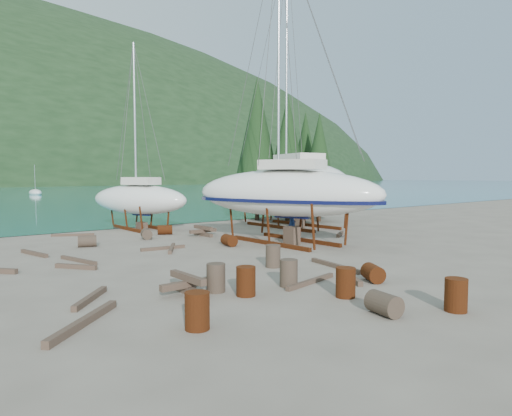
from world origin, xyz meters
TOP-DOWN VIEW (x-y plane):
  - ground at (0.00, 0.00)m, footprint 600.00×600.00m
  - far_house_right at (30.00, 190.00)m, footprint 6.60×5.60m
  - cypress_near_right at (12.50, 12.00)m, footprint 3.60×3.60m
  - cypress_mid_right at (14.00, 10.00)m, footprint 3.06×3.06m
  - cypress_back_left at (11.00, 14.00)m, footprint 4.14×4.14m
  - cypress_far_right at (15.50, 13.00)m, footprint 3.24×3.24m
  - moored_boat_mid at (10.00, 80.00)m, footprint 2.00×5.00m
  - large_sailboat_near at (3.96, 3.07)m, footprint 6.71×11.05m
  - large_sailboat_far at (9.52, 8.35)m, footprint 6.28×12.71m
  - small_sailboat_shore at (0.73, 13.98)m, footprint 5.28×8.08m
  - worker at (4.76, 3.40)m, footprint 0.72×0.83m
  - drum_1 at (-2.66, -7.78)m, footprint 0.76×0.99m
  - drum_3 at (-2.07, -6.04)m, footprint 0.58×0.58m
  - drum_4 at (0.70, 10.32)m, footprint 1.05×0.91m
  - drum_5 at (-2.47, -4.02)m, footprint 0.58×0.58m
  - drum_6 at (1.06, 4.13)m, footprint 0.73×0.97m
  - drum_7 at (-0.92, -8.79)m, footprint 0.58×0.58m
  - drum_9 at (-4.65, 8.43)m, footprint 1.02×0.84m
  - drum_10 at (-4.24, -4.06)m, footprint 0.58×0.58m
  - drum_11 at (-1.04, 9.23)m, footprint 0.84×1.02m
  - drum_12 at (0.22, -5.32)m, footprint 0.96×1.05m
  - drum_13 at (-6.95, -5.70)m, footprint 0.58×0.58m
  - drum_16 at (-4.67, -3.10)m, footprint 0.58×0.58m
  - drum_17 at (-0.80, -1.36)m, footprint 0.58×0.58m
  - timber_0 at (-3.88, 13.14)m, footprint 2.24×1.17m
  - timber_1 at (8.49, 3.14)m, footprint 1.58×1.10m
  - timber_3 at (-1.65, -4.22)m, footprint 2.64×0.66m
  - timber_4 at (-6.88, 3.19)m, footprint 1.18×1.54m
  - timber_5 at (1.01, -2.96)m, footprint 0.70×2.87m
  - timber_7 at (-0.33, -4.92)m, footprint 0.94×1.33m
  - timber_10 at (-1.83, 4.86)m, footprint 1.52×2.24m
  - timber_11 at (-2.10, 5.22)m, footprint 2.21×0.44m
  - timber_12 at (-8.04, -1.71)m, footprint 1.57×1.78m
  - timber_14 at (-8.90, -3.75)m, footprint 2.42×2.26m
  - timber_15 at (-6.33, 4.60)m, footprint 0.73×2.45m
  - timber_16 at (-5.50, -3.13)m, footprint 1.25×2.49m
  - timber_17 at (-7.35, 7.50)m, footprint 0.64×2.28m
  - timber_pile_fore at (-5.47, -2.77)m, footprint 1.80×1.80m
  - timber_pile_aft at (2.15, 8.29)m, footprint 1.80×1.80m

SIDE VIEW (x-z plane):
  - ground at x=0.00m, z-range 0.00..0.00m
  - timber_0 at x=-3.88m, z-range 0.00..0.14m
  - timber_15 at x=-6.33m, z-range 0.00..0.15m
  - timber_3 at x=-1.65m, z-range 0.00..0.15m
  - timber_11 at x=-2.10m, z-range 0.00..0.15m
  - timber_5 at x=1.01m, z-range 0.00..0.16m
  - timber_17 at x=-7.35m, z-range 0.00..0.16m
  - timber_10 at x=-1.83m, z-range 0.00..0.16m
  - timber_12 at x=-8.04m, z-range 0.00..0.17m
  - timber_4 at x=-6.88m, z-range 0.00..0.17m
  - timber_7 at x=-0.33m, z-range 0.00..0.17m
  - timber_14 at x=-8.90m, z-range 0.00..0.18m
  - timber_1 at x=8.49m, z-range 0.00..0.19m
  - timber_16 at x=-5.50m, z-range 0.00..0.23m
  - drum_1 at x=-2.66m, z-range 0.00..0.58m
  - drum_4 at x=0.70m, z-range 0.00..0.58m
  - drum_6 at x=1.06m, z-range 0.00..0.58m
  - drum_9 at x=-4.65m, z-range 0.00..0.58m
  - drum_11 at x=-1.04m, z-range 0.00..0.58m
  - drum_12 at x=0.22m, z-range 0.00..0.58m
  - timber_pile_fore at x=-5.47m, z-range 0.00..0.60m
  - timber_pile_aft at x=2.15m, z-range 0.00..0.60m
  - moored_boat_mid at x=10.00m, z-range -2.64..3.41m
  - drum_3 at x=-2.07m, z-range 0.00..0.88m
  - drum_5 at x=-2.47m, z-range 0.00..0.88m
  - drum_7 at x=-0.92m, z-range 0.00..0.88m
  - drum_10 at x=-4.24m, z-range 0.00..0.88m
  - drum_13 at x=-6.95m, z-range 0.00..0.88m
  - drum_16 at x=-4.67m, z-range 0.00..0.88m
  - drum_17 at x=-0.80m, z-range 0.00..0.88m
  - worker at x=4.76m, z-range 0.00..1.91m
  - small_sailboat_shore at x=0.73m, z-range -4.15..8.23m
  - large_sailboat_near at x=3.96m, z-range -5.69..11.10m
  - far_house_right at x=30.00m, z-range 0.12..5.72m
  - large_sailboat_far at x=9.52m, z-range -6.51..12.82m
  - cypress_mid_right at x=14.00m, z-range 0.67..9.17m
  - cypress_far_right at x=15.50m, z-range 0.71..9.71m
  - cypress_near_right at x=12.50m, z-range 0.79..10.79m
  - cypress_back_left at x=11.00m, z-range 0.91..12.41m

